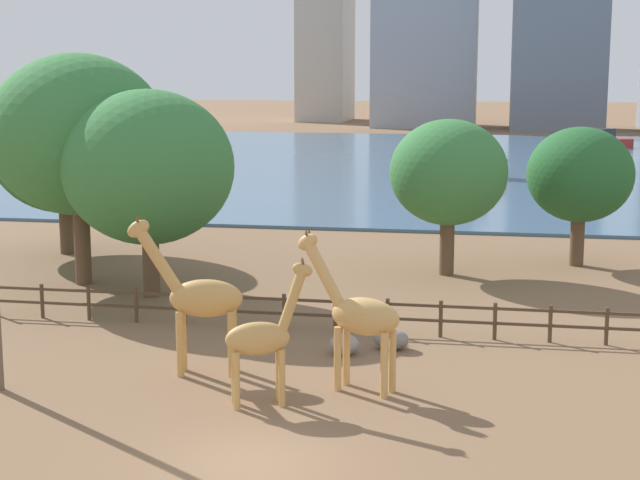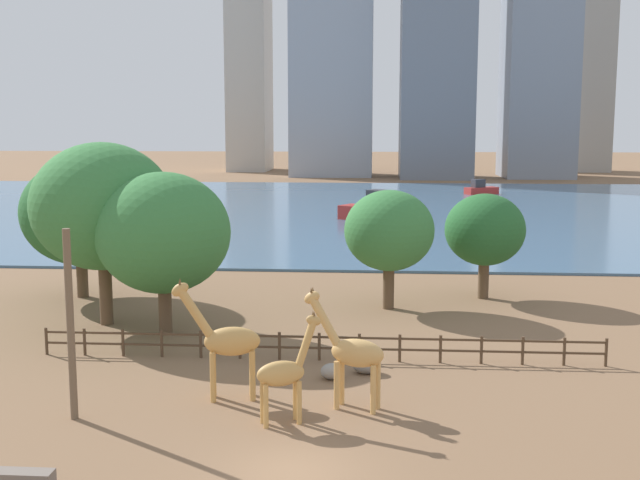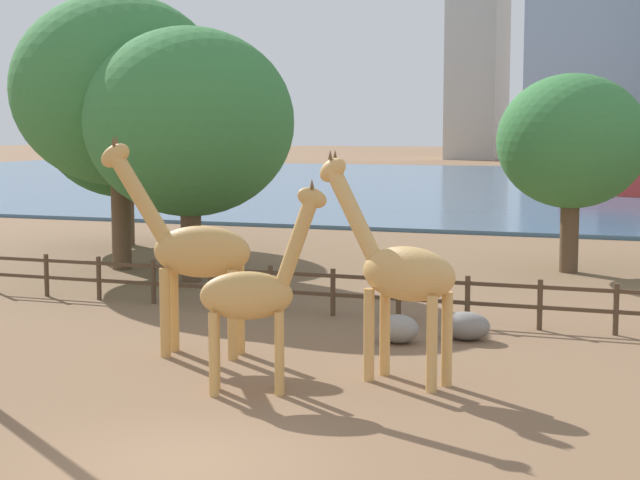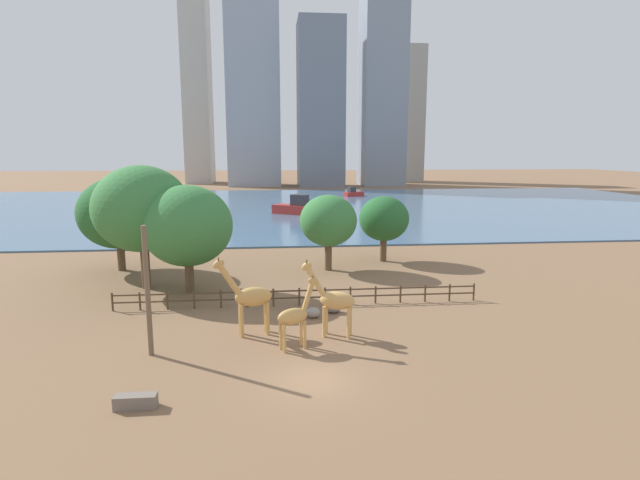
% 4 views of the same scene
% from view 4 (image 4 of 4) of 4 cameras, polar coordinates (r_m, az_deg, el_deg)
% --- Properties ---
extents(ground_plane, '(400.00, 400.00, 0.00)m').
position_cam_4_polar(ground_plane, '(103.14, -4.52, 3.94)').
color(ground_plane, brown).
extents(harbor_water, '(180.00, 86.00, 0.20)m').
position_cam_4_polar(harbor_water, '(100.15, -4.49, 3.82)').
color(harbor_water, '#476B8C').
rests_on(harbor_water, ground).
extents(giraffe_tall, '(2.50, 1.41, 4.14)m').
position_cam_4_polar(giraffe_tall, '(28.12, -2.90, -8.65)').
color(giraffe_tall, tan).
rests_on(giraffe_tall, ground).
extents(giraffe_companion, '(3.34, 1.52, 4.66)m').
position_cam_4_polar(giraffe_companion, '(29.86, 1.63, -6.89)').
color(giraffe_companion, tan).
rests_on(giraffe_companion, ground).
extents(giraffe_young, '(3.58, 1.28, 4.94)m').
position_cam_4_polar(giraffe_young, '(30.32, -8.01, -6.46)').
color(giraffe_young, tan).
rests_on(giraffe_young, ground).
extents(utility_pole, '(0.28, 0.28, 7.15)m').
position_cam_4_polar(utility_pole, '(28.28, -19.11, -5.59)').
color(utility_pole, brown).
rests_on(utility_pole, ground).
extents(boulder_near_fence, '(0.98, 0.91, 0.69)m').
position_cam_4_polar(boulder_near_fence, '(33.65, -0.82, -8.28)').
color(boulder_near_fence, gray).
rests_on(boulder_near_fence, ground).
extents(boulder_by_pole, '(1.17, 0.92, 0.69)m').
position_cam_4_polar(boulder_by_pole, '(34.64, 1.46, -7.74)').
color(boulder_by_pole, gray).
rests_on(boulder_by_pole, ground).
extents(feeding_trough, '(1.80, 0.60, 0.60)m').
position_cam_4_polar(feeding_trough, '(24.00, -20.33, -16.91)').
color(feeding_trough, '#72665B').
rests_on(feeding_trough, ground).
extents(enclosure_fence, '(26.14, 0.14, 1.30)m').
position_cam_4_polar(enclosure_fence, '(36.06, -2.38, -6.35)').
color(enclosure_fence, '#4C3826').
rests_on(enclosure_fence, ground).
extents(tree_left_large, '(6.95, 6.95, 8.45)m').
position_cam_4_polar(tree_left_large, '(39.66, -14.93, 1.57)').
color(tree_left_large, brown).
rests_on(tree_left_large, ground).
extents(tree_center_broad, '(4.97, 4.97, 6.59)m').
position_cam_4_polar(tree_center_broad, '(50.23, 7.32, 2.41)').
color(tree_center_broad, brown).
rests_on(tree_center_broad, ground).
extents(tree_right_tall, '(5.28, 5.28, 7.05)m').
position_cam_4_polar(tree_right_tall, '(46.00, 0.96, 2.20)').
color(tree_right_tall, brown).
rests_on(tree_right_tall, ground).
extents(tree_left_small, '(7.62, 7.62, 9.91)m').
position_cam_4_polar(tree_left_small, '(41.95, -19.68, 3.36)').
color(tree_left_small, brown).
rests_on(tree_left_small, ground).
extents(tree_right_small, '(7.23, 7.23, 8.62)m').
position_cam_4_polar(tree_right_small, '(49.43, -22.07, 2.84)').
color(tree_right_small, brown).
rests_on(tree_right_small, ground).
extents(boat_ferry, '(8.05, 6.55, 3.42)m').
position_cam_4_polar(boat_ferry, '(87.21, -2.77, 3.74)').
color(boat_ferry, '#B22D28').
rests_on(boat_ferry, harbor_water).
extents(boat_sailboat, '(5.40, 4.14, 2.27)m').
position_cam_4_polar(boat_sailboat, '(123.05, 3.81, 5.39)').
color(boat_sailboat, '#B22D28').
rests_on(boat_sailboat, harbor_water).
extents(skyline_tower_needle, '(16.59, 12.16, 60.38)m').
position_cam_4_polar(skyline_tower_needle, '(165.31, -7.63, 16.66)').
color(skyline_tower_needle, '#939EAD').
rests_on(skyline_tower_needle, ground).
extents(skyline_block_central, '(14.97, 10.26, 48.28)m').
position_cam_4_polar(skyline_block_central, '(190.54, 9.34, 13.90)').
color(skyline_block_central, '#ADA89E').
rests_on(skyline_block_central, ground).
extents(skyline_tower_glass, '(14.01, 15.32, 50.39)m').
position_cam_4_polar(skyline_tower_glass, '(161.08, 0.03, 15.14)').
color(skyline_tower_glass, slate).
rests_on(skyline_tower_glass, ground).
extents(skyline_block_left, '(8.75, 14.72, 105.24)m').
position_cam_4_polar(skyline_block_left, '(188.03, -14.11, 22.58)').
color(skyline_block_left, '#B7B2A8').
rests_on(skyline_block_left, ground).
extents(skyline_block_right, '(13.26, 15.99, 96.20)m').
position_cam_4_polar(skyline_block_right, '(171.44, 7.24, 22.50)').
color(skyline_block_right, gray).
rests_on(skyline_block_right, ground).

